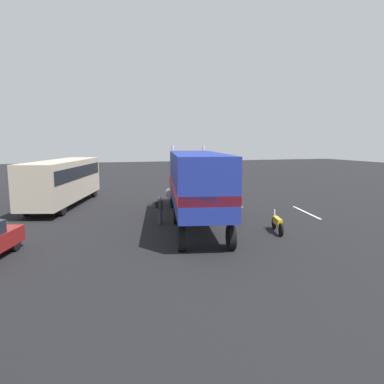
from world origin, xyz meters
TOP-DOWN VIEW (x-y plane):
  - ground_plane at (0.00, 0.00)m, footprint 120.00×120.00m
  - lane_stripe_near at (-0.32, -3.50)m, footprint 4.35×0.98m
  - lane_stripe_mid at (-5.43, -6.46)m, footprint 4.34×1.05m
  - semi_truck at (-6.04, 1.71)m, footprint 14.36×5.50m
  - person_bystander at (-5.78, 3.75)m, footprint 0.34×0.45m
  - parked_bus at (2.24, 9.34)m, footprint 11.27×5.57m
  - motorcycle at (-9.52, -1.78)m, footprint 2.05×0.70m

SIDE VIEW (x-z plane):
  - ground_plane at x=0.00m, z-range 0.00..0.00m
  - lane_stripe_near at x=-0.32m, z-range 0.00..0.01m
  - lane_stripe_mid at x=-5.43m, z-range 0.00..0.01m
  - motorcycle at x=-9.52m, z-range -0.08..1.04m
  - person_bystander at x=-5.78m, z-range 0.08..1.71m
  - parked_bus at x=2.24m, z-range 0.37..3.77m
  - semi_truck at x=-6.04m, z-range 0.27..4.77m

